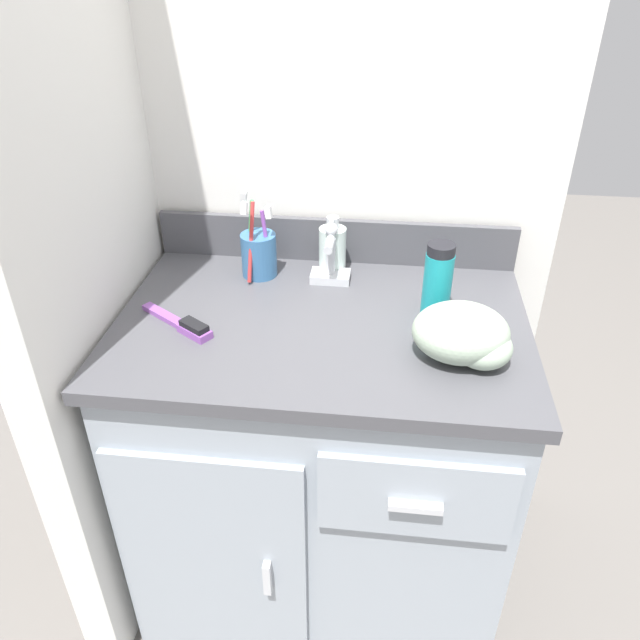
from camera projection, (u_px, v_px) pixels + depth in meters
name	position (u px, v px, depth m)	size (l,w,h in m)	color
ground_plane	(321.00, 566.00, 1.73)	(6.00, 6.00, 0.00)	slate
wall_back	(339.00, 135.00, 1.43)	(1.04, 0.08, 2.20)	silver
wall_left	(73.00, 177.00, 1.19)	(0.08, 0.66, 2.20)	silver
vanity	(321.00, 458.00, 1.51)	(0.86, 0.59, 0.81)	#9EA8B2
backsplash	(335.00, 240.00, 1.50)	(0.86, 0.02, 0.11)	#4C4C51
sink_faucet	(330.00, 262.00, 1.42)	(0.09, 0.09, 0.14)	silver
toothbrush_cup	(259.00, 253.00, 1.44)	(0.08, 0.10, 0.20)	teal
soap_dispenser	(331.00, 249.00, 1.45)	(0.06, 0.07, 0.14)	silver
shaving_cream_can	(438.00, 282.00, 1.27)	(0.06, 0.06, 0.17)	teal
hairbrush	(184.00, 325.00, 1.27)	(0.18, 0.13, 0.03)	purple
hand_towel	(466.00, 336.00, 1.16)	(0.19, 0.15, 0.11)	#A8BCA3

